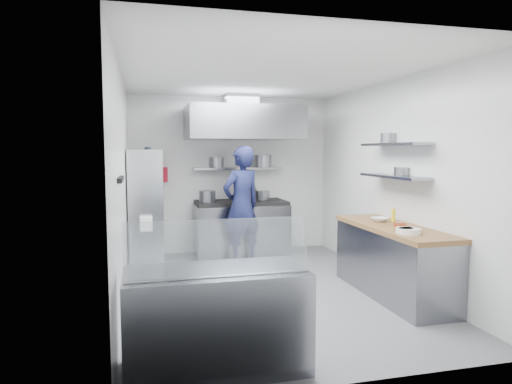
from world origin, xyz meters
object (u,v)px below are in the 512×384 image
object	(u,v)px
display_case	(216,320)
gas_range	(241,230)
wire_rack	(146,211)
chef	(242,206)

from	to	relation	value
display_case	gas_range	bearing A→B (deg)	75.15
gas_range	wire_rack	distance (m)	1.82
chef	display_case	world-z (taller)	chef
gas_range	chef	xyz separation A→B (m)	(-0.13, -0.66, 0.51)
gas_range	display_case	world-z (taller)	gas_range
chef	wire_rack	xyz separation A→B (m)	(-1.50, -0.00, -0.03)
gas_range	chef	world-z (taller)	chef
display_case	chef	bearing A→B (deg)	74.48
gas_range	display_case	xyz separation A→B (m)	(-1.09, -4.10, -0.03)
chef	display_case	distance (m)	3.61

